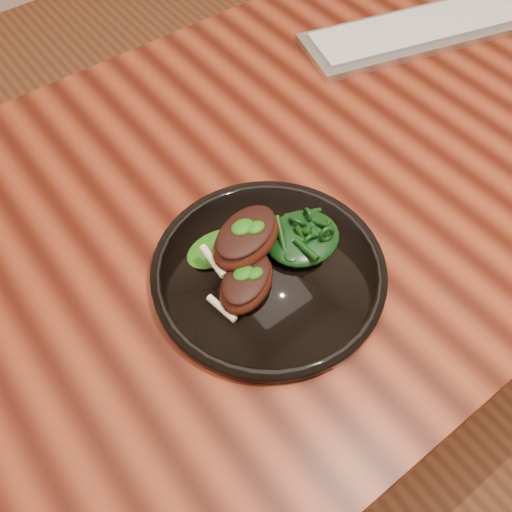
{
  "coord_description": "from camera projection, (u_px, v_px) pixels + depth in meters",
  "views": [
    {
      "loc": [
        -0.54,
        -0.43,
        1.35
      ],
      "look_at": [
        -0.29,
        -0.11,
        0.78
      ],
      "focal_mm": 40.0,
      "sensor_mm": 36.0,
      "label": 1
    }
  ],
  "objects": [
    {
      "name": "desk",
      "position": [
        357.0,
        168.0,
        0.95
      ],
      "size": [
        1.6,
        0.8,
        0.75
      ],
      "color": "#370E06",
      "rests_on": "ground"
    },
    {
      "name": "plate",
      "position": [
        269.0,
        271.0,
        0.72
      ],
      "size": [
        0.3,
        0.3,
        0.02
      ],
      "color": "black",
      "rests_on": "desk"
    },
    {
      "name": "lamb_chop_front",
      "position": [
        246.0,
        282.0,
        0.68
      ],
      "size": [
        0.11,
        0.09,
        0.04
      ],
      "color": "#43160D",
      "rests_on": "plate"
    },
    {
      "name": "lamb_chop_back",
      "position": [
        246.0,
        238.0,
        0.69
      ],
      "size": [
        0.12,
        0.09,
        0.05
      ],
      "color": "#43160D",
      "rests_on": "plate"
    },
    {
      "name": "herb_smear",
      "position": [
        215.0,
        249.0,
        0.73
      ],
      "size": [
        0.08,
        0.05,
        0.01
      ],
      "primitive_type": "ellipsoid",
      "color": "#104E08",
      "rests_on": "plate"
    },
    {
      "name": "greens_heap",
      "position": [
        303.0,
        235.0,
        0.72
      ],
      "size": [
        0.1,
        0.09,
        0.04
      ],
      "color": "black",
      "rests_on": "plate"
    },
    {
      "name": "keyboard",
      "position": [
        419.0,
        30.0,
        1.02
      ],
      "size": [
        0.45,
        0.24,
        0.02
      ],
      "color": "#B5B7B9",
      "rests_on": "desk"
    }
  ]
}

